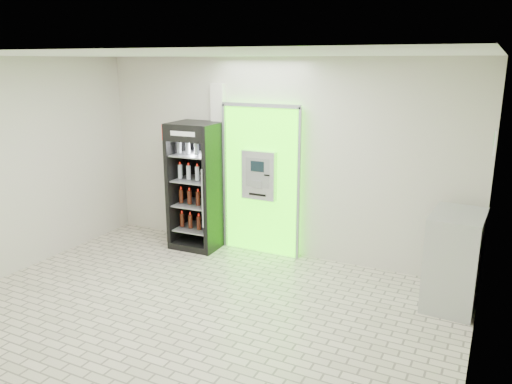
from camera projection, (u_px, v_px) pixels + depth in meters
The scene contains 7 objects.
ground at pixel (187, 321), 5.81m from camera, with size 6.00×6.00×0.00m, color beige.
room_shell at pixel (181, 167), 5.34m from camera, with size 6.00×6.00×6.00m.
atm_assembly at pixel (262, 179), 7.68m from camera, with size 1.30×0.24×2.33m.
pillar at pixel (219, 166), 8.02m from camera, with size 0.22×0.11×2.60m.
beverage_cooler at pixel (198, 188), 7.96m from camera, with size 0.78×0.73×2.02m.
steel_cabinet at pixel (454, 260), 6.08m from camera, with size 0.64×0.92×1.18m.
exit_sign at pixel (495, 142), 5.19m from camera, with size 0.02×0.22×0.26m.
Camera 1 is at (3.05, -4.32, 2.95)m, focal length 35.00 mm.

